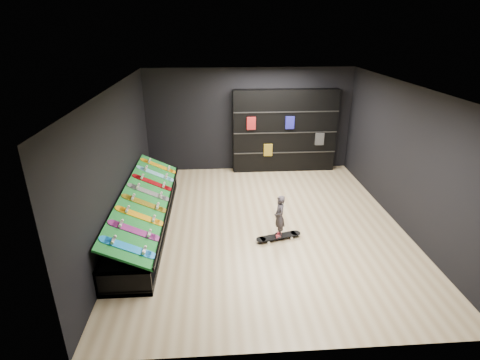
{
  "coord_description": "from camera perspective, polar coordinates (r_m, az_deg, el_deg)",
  "views": [
    {
      "loc": [
        -1.01,
        -7.24,
        4.14
      ],
      "look_at": [
        -0.5,
        0.2,
        1.0
      ],
      "focal_mm": 28.0,
      "sensor_mm": 36.0,
      "label": 1
    }
  ],
  "objects": [
    {
      "name": "child",
      "position": [
        7.69,
        5.98,
        -6.72
      ],
      "size": [
        0.16,
        0.22,
        0.54
      ],
      "primitive_type": "imported",
      "rotation": [
        0.0,
        0.0,
        -1.48
      ],
      "color": "black",
      "rests_on": "floor_skateboard"
    },
    {
      "name": "display_board_6",
      "position": [
        9.36,
        -12.73,
        0.94
      ],
      "size": [
        0.93,
        0.22,
        0.5
      ],
      "primitive_type": null,
      "rotation": [
        0.0,
        0.44,
        0.0
      ],
      "color": "#0CB2E5",
      "rests_on": "turf_ramp"
    },
    {
      "name": "floor",
      "position": [
        8.4,
        3.52,
        -6.74
      ],
      "size": [
        6.0,
        7.0,
        0.01
      ],
      "primitive_type": "cube",
      "color": "tan",
      "rests_on": "ground"
    },
    {
      "name": "display_board_3",
      "position": [
        7.89,
        -14.34,
        -3.46
      ],
      "size": [
        0.93,
        0.22,
        0.5
      ],
      "primitive_type": null,
      "rotation": [
        0.0,
        0.44,
        0.0
      ],
      "color": "yellow",
      "rests_on": "turf_ramp"
    },
    {
      "name": "display_board_4",
      "position": [
        8.37,
        -13.74,
        -1.82
      ],
      "size": [
        0.93,
        0.22,
        0.5
      ],
      "primitive_type": null,
      "rotation": [
        0.0,
        0.44,
        0.0
      ],
      "color": "black",
      "rests_on": "turf_ramp"
    },
    {
      "name": "floor_skateboard",
      "position": [
        7.85,
        5.88,
        -8.69
      ],
      "size": [
        1.0,
        0.47,
        0.09
      ],
      "primitive_type": null,
      "rotation": [
        0.0,
        0.0,
        0.26
      ],
      "color": "black",
      "rests_on": "ground"
    },
    {
      "name": "display_board_7",
      "position": [
        9.86,
        -12.3,
        2.12
      ],
      "size": [
        0.93,
        0.22,
        0.5
      ],
      "primitive_type": null,
      "rotation": [
        0.0,
        0.44,
        0.0
      ],
      "color": "orange",
      "rests_on": "turf_ramp"
    },
    {
      "name": "wall_right",
      "position": [
        8.69,
        23.84,
        3.15
      ],
      "size": [
        0.02,
        7.0,
        3.0
      ],
      "primitive_type": "cube",
      "color": "black",
      "rests_on": "ground"
    },
    {
      "name": "wall_front",
      "position": [
        4.69,
        9.45,
        -11.81
      ],
      "size": [
        6.0,
        0.02,
        3.0
      ],
      "primitive_type": "cube",
      "color": "black",
      "rests_on": "ground"
    },
    {
      "name": "wall_back",
      "position": [
        11.1,
        1.42,
        9.08
      ],
      "size": [
        6.0,
        0.02,
        3.0
      ],
      "primitive_type": "cube",
      "color": "black",
      "rests_on": "ground"
    },
    {
      "name": "display_board_0",
      "position": [
        6.5,
        -16.68,
        -9.81
      ],
      "size": [
        0.93,
        0.22,
        0.5
      ],
      "primitive_type": null,
      "rotation": [
        0.0,
        0.44,
        0.0
      ],
      "color": "blue",
      "rests_on": "turf_ramp"
    },
    {
      "name": "wall_left",
      "position": [
        7.95,
        -18.18,
        2.28
      ],
      "size": [
        0.02,
        7.0,
        3.0
      ],
      "primitive_type": "cube",
      "color": "black",
      "rests_on": "ground"
    },
    {
      "name": "display_board_2",
      "position": [
        7.42,
        -15.02,
        -5.32
      ],
      "size": [
        0.93,
        0.22,
        0.5
      ],
      "primitive_type": null,
      "rotation": [
        0.0,
        0.44,
        0.0
      ],
      "color": "yellow",
      "rests_on": "turf_ramp"
    },
    {
      "name": "ceiling",
      "position": [
        7.4,
        4.09,
        13.92
      ],
      "size": [
        6.0,
        7.0,
        0.01
      ],
      "primitive_type": "cube",
      "color": "white",
      "rests_on": "ground"
    },
    {
      "name": "display_board_1",
      "position": [
        6.95,
        -15.79,
        -7.42
      ],
      "size": [
        0.93,
        0.22,
        0.5
      ],
      "primitive_type": null,
      "rotation": [
        0.0,
        0.44,
        0.0
      ],
      "color": "#2626BF",
      "rests_on": "turf_ramp"
    },
    {
      "name": "turf_ramp",
      "position": [
        8.14,
        -14.1,
        -2.79
      ],
      "size": [
        0.92,
        4.5,
        0.46
      ],
      "primitive_type": "cube",
      "rotation": [
        0.0,
        0.44,
        0.0
      ],
      "color": "#0F6220",
      "rests_on": "display_rack"
    },
    {
      "name": "display_rack",
      "position": [
        8.36,
        -14.14,
        -5.65
      ],
      "size": [
        0.9,
        4.5,
        0.5
      ],
      "primitive_type": null,
      "color": "black",
      "rests_on": "ground"
    },
    {
      "name": "back_shelving",
      "position": [
        11.14,
        6.79,
        7.43
      ],
      "size": [
        3.02,
        0.35,
        2.42
      ],
      "primitive_type": "cube",
      "color": "black",
      "rests_on": "ground"
    },
    {
      "name": "display_board_5",
      "position": [
        8.86,
        -13.21,
        -0.36
      ],
      "size": [
        0.93,
        0.22,
        0.5
      ],
      "primitive_type": null,
      "rotation": [
        0.0,
        0.44,
        0.0
      ],
      "color": "red",
      "rests_on": "turf_ramp"
    }
  ]
}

